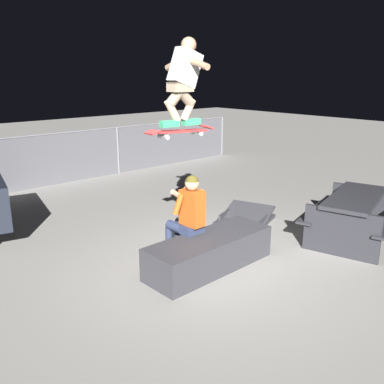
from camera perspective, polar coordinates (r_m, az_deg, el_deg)
name	(u,v)px	position (r m, az deg, el deg)	size (l,w,h in m)	color
ground_plane	(215,264)	(6.04, 3.15, -9.85)	(40.00, 40.00, 0.00)	gray
ledge_box_main	(210,252)	(5.84, 2.43, -8.27)	(1.92, 0.66, 0.46)	#38383D
person_sitting_on_ledge	(187,214)	(5.88, -0.69, -3.03)	(0.59, 0.76, 1.29)	#2D3856
skateboard	(181,131)	(5.59, -1.58, 8.35)	(1.03, 0.27, 0.13)	#B72D2D
skater_airborne	(184,78)	(5.57, -1.15, 15.42)	(0.63, 0.89, 1.12)	#2D9E66
kicker_ramp	(245,219)	(7.70, 7.27, -3.67)	(1.21, 1.14, 0.31)	#38383D
picnic_table_back	(354,210)	(7.19, 21.38, -2.38)	(1.99, 1.74, 0.75)	#28282D
fence_back	(46,158)	(10.50, -19.46, 4.37)	(12.05, 0.05, 1.26)	slate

